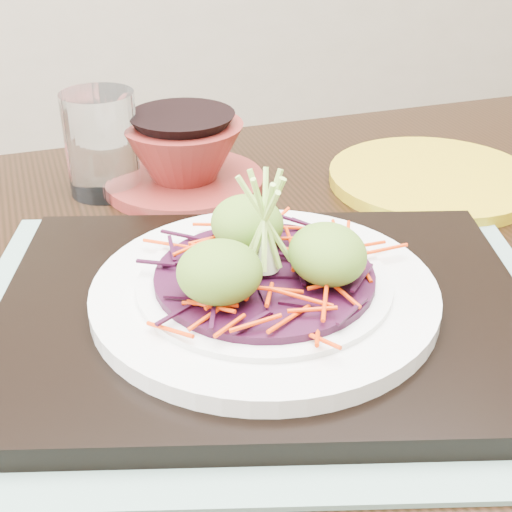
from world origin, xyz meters
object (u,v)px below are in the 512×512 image
object	(u,v)px
white_plate	(264,291)
serving_tray	(264,311)
yellow_plate	(433,178)
terracotta_bowl_set	(184,160)
dining_table	(264,413)
water_glass	(102,144)

from	to	relation	value
white_plate	serving_tray	bearing A→B (deg)	180.00
yellow_plate	terracotta_bowl_set	bearing A→B (deg)	163.70
dining_table	white_plate	world-z (taller)	white_plate
serving_tray	water_glass	xyz separation A→B (m)	(-0.08, 0.28, 0.04)
serving_tray	white_plate	distance (m)	0.02
white_plate	yellow_plate	world-z (taller)	white_plate
terracotta_bowl_set	yellow_plate	world-z (taller)	terracotta_bowl_set
white_plate	water_glass	bearing A→B (deg)	105.61
water_glass	terracotta_bowl_set	distance (m)	0.09
white_plate	dining_table	bearing A→B (deg)	71.12
water_glass	white_plate	bearing A→B (deg)	-74.39
serving_tray	water_glass	bearing A→B (deg)	121.90
serving_tray	water_glass	distance (m)	0.30
yellow_plate	dining_table	bearing A→B (deg)	-144.85
white_plate	water_glass	world-z (taller)	water_glass
dining_table	water_glass	size ratio (longest dim) A/B	11.88
terracotta_bowl_set	yellow_plate	xyz separation A→B (m)	(0.26, -0.07, -0.03)
yellow_plate	serving_tray	bearing A→B (deg)	-143.14
white_plate	terracotta_bowl_set	world-z (taller)	terracotta_bowl_set
dining_table	white_plate	distance (m)	0.13
terracotta_bowl_set	water_glass	bearing A→B (deg)	168.33
dining_table	yellow_plate	bearing A→B (deg)	34.24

